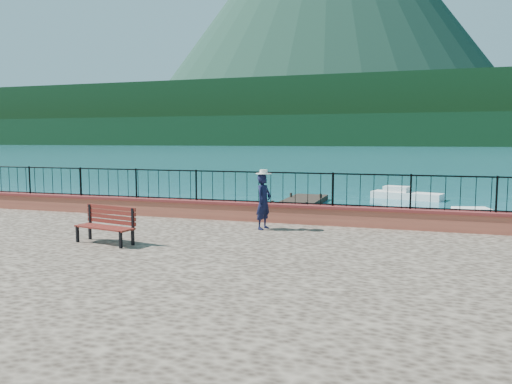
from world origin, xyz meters
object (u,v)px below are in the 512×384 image
Objects in this scene: boat_4 at (407,193)px; boat_1 at (449,219)px; park_bench at (106,232)px; person at (264,202)px; boat_2 at (486,217)px.

boat_1 is at bearing -63.19° from boat_4.
boat_4 is at bearing 103.35° from boat_1.
park_bench is 14.76m from boat_1.
person is 19.66m from boat_4.
park_bench is 23.33m from boat_4.
person is at bearing 56.64° from park_bench.
boat_1 is 0.94× the size of boat_2.
park_bench reaches higher than boat_4.
boat_1 is 0.90× the size of boat_4.
person reaches higher than boat_2.
person is at bearing -118.47° from boat_1.
person is 0.36× the size of boat_4.
boat_4 is (-1.92, 10.35, 0.00)m from boat_1.
person is 12.40m from boat_2.
park_bench is 1.08× the size of person.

